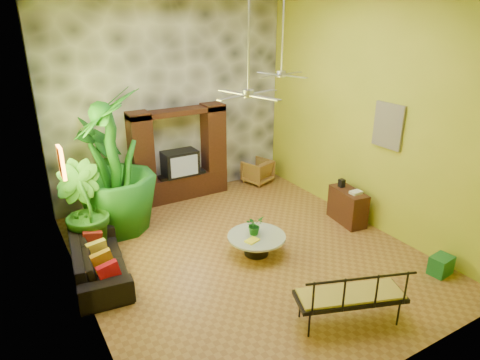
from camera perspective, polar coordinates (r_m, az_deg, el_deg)
ground at (r=8.55m, az=0.70°, el=-9.59°), size 7.00×7.00×0.00m
back_wall at (r=10.64m, az=-9.25°, el=10.90°), size 6.00×0.02×5.00m
left_wall at (r=6.58m, az=-22.16°, el=2.92°), size 0.02×7.00×5.00m
right_wall at (r=9.44m, az=16.74°, el=8.91°), size 0.02×7.00×5.00m
stone_accent_wall at (r=10.58m, az=-9.13°, el=10.85°), size 5.98×0.10×4.98m
entertainment_center at (r=10.70m, az=-8.03°, el=2.51°), size 2.40×0.55×2.30m
ceiling_fan_front at (r=6.94m, az=1.13°, el=13.09°), size 1.28×1.28×1.86m
ceiling_fan_back at (r=9.26m, az=5.58°, el=15.15°), size 1.28×1.28×1.86m
wall_art_mask at (r=7.65m, az=-22.72°, el=2.16°), size 0.06×0.32×0.55m
wall_art_painting at (r=9.06m, az=19.17°, el=6.83°), size 0.06×0.70×0.90m
sofa at (r=8.13m, az=-18.36°, el=-9.97°), size 1.11×2.30×0.65m
wicker_armchair at (r=11.77m, az=2.36°, el=1.17°), size 0.87×0.88×0.64m
tall_plant_a at (r=10.13m, az=-18.07°, el=1.68°), size 1.41×1.47×2.32m
tall_plant_b at (r=8.66m, az=-20.22°, el=-3.74°), size 1.23×1.29×1.84m
tall_plant_c at (r=9.16m, az=-16.56°, el=2.20°), size 2.16×2.16×3.05m
coffee_table at (r=8.38m, az=2.21°, el=-8.27°), size 1.13×1.13×0.40m
centerpiece_plant at (r=8.28m, az=1.92°, el=-6.03°), size 0.39×0.35×0.38m
yellow_tray at (r=8.11m, az=1.63°, el=-8.07°), size 0.30×0.26×0.03m
iron_bench at (r=6.75m, az=14.97°, el=-14.55°), size 1.73×1.14×0.57m
side_console at (r=9.83m, az=14.15°, el=-3.41°), size 0.55×1.00×0.76m
green_bin at (r=8.63m, az=25.22°, el=-10.24°), size 0.43×0.34×0.35m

